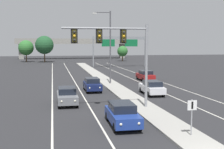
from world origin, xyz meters
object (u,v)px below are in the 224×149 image
object	(u,v)px
median_sign_post	(192,112)
street_lamp_median	(109,43)
tree_far_right_c	(122,51)
tree_far_left_b	(26,48)
car_oncoming_grey	(67,96)
overhead_signal_mast	(118,46)
car_oncoming_blue	(122,114)
car_receding_red	(145,75)
car_oncoming_navy	(92,84)
tree_far_left_c	(44,45)
car_receding_white	(152,87)
highway_sign_gantry	(120,42)

from	to	relation	value
median_sign_post	street_lamp_median	xyz separation A→B (m)	(-0.49, 23.96, 4.21)
median_sign_post	tree_far_right_c	bearing A→B (deg)	79.48
tree_far_left_b	car_oncoming_grey	bearing A→B (deg)	-82.13
overhead_signal_mast	car_oncoming_blue	xyz separation A→B (m)	(-0.79, -4.86, -4.65)
car_oncoming_blue	car_receding_red	bearing A→B (deg)	68.39
car_oncoming_blue	car_receding_red	size ratio (longest dim) A/B	1.00
overhead_signal_mast	car_oncoming_grey	bearing A→B (deg)	142.99
street_lamp_median	car_oncoming_navy	xyz separation A→B (m)	(-3.05, -5.31, -4.97)
car_oncoming_blue	tree_far_left_c	bearing A→B (deg)	95.52
street_lamp_median	car_receding_white	distance (m)	10.88
highway_sign_gantry	car_oncoming_grey	bearing A→B (deg)	-109.32
car_oncoming_blue	car_receding_white	xyz separation A→B (m)	(6.15, 11.41, 0.00)
car_oncoming_navy	highway_sign_gantry	world-z (taller)	highway_sign_gantry
median_sign_post	tree_far_left_b	distance (m)	80.79
street_lamp_median	car_oncoming_blue	size ratio (longest dim) A/B	2.22
car_oncoming_navy	tree_far_left_b	size ratio (longest dim) A/B	0.65
median_sign_post	tree_far_left_c	size ratio (longest dim) A/B	0.27
car_oncoming_blue	median_sign_post	bearing A→B (deg)	-44.45
median_sign_post	car_oncoming_blue	distance (m)	4.94
median_sign_post	car_oncoming_blue	size ratio (longest dim) A/B	0.49
overhead_signal_mast	car_receding_white	world-z (taller)	overhead_signal_mast
car_receding_red	median_sign_post	bearing A→B (deg)	-102.27
car_oncoming_blue	overhead_signal_mast	bearing A→B (deg)	80.82
car_receding_red	tree_far_left_c	bearing A→B (deg)	108.34
median_sign_post	tree_far_left_c	xyz separation A→B (m)	(-10.57, 76.72, 3.74)
highway_sign_gantry	street_lamp_median	bearing A→B (deg)	-105.81
car_receding_red	car_oncoming_navy	bearing A→B (deg)	-138.26
car_oncoming_grey	car_receding_white	bearing A→B (deg)	19.50
highway_sign_gantry	tree_far_right_c	bearing A→B (deg)	74.85
car_receding_red	tree_far_left_b	size ratio (longest dim) A/B	0.66
car_oncoming_blue	tree_far_right_c	bearing A→B (deg)	76.44
car_oncoming_grey	car_oncoming_blue	bearing A→B (deg)	-66.97
tree_far_left_c	overhead_signal_mast	bearing A→B (deg)	-83.44
car_receding_red	car_receding_white	bearing A→B (deg)	-104.74
street_lamp_median	car_receding_red	size ratio (longest dim) A/B	2.23
overhead_signal_mast	tree_far_left_b	world-z (taller)	overhead_signal_mast
tree_far_left_b	tree_far_left_c	xyz separation A→B (m)	(5.68, -2.38, 0.87)
tree_far_left_b	tree_far_left_c	bearing A→B (deg)	-22.72
car_oncoming_grey	car_oncoming_navy	world-z (taller)	same
car_receding_red	highway_sign_gantry	bearing A→B (deg)	85.62
car_oncoming_blue	tree_far_right_c	size ratio (longest dim) A/B	0.90
car_oncoming_blue	highway_sign_gantry	distance (m)	51.85
median_sign_post	street_lamp_median	world-z (taller)	street_lamp_median
tree_far_left_b	street_lamp_median	bearing A→B (deg)	-74.05
car_oncoming_grey	highway_sign_gantry	world-z (taller)	highway_sign_gantry
car_oncoming_blue	highway_sign_gantry	world-z (taller)	highway_sign_gantry
car_oncoming_navy	tree_far_left_c	bearing A→B (deg)	96.90
tree_far_left_b	tree_far_left_c	size ratio (longest dim) A/B	0.84
median_sign_post	tree_far_right_c	world-z (taller)	tree_far_right_c
street_lamp_median	car_oncoming_navy	size ratio (longest dim) A/B	2.24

